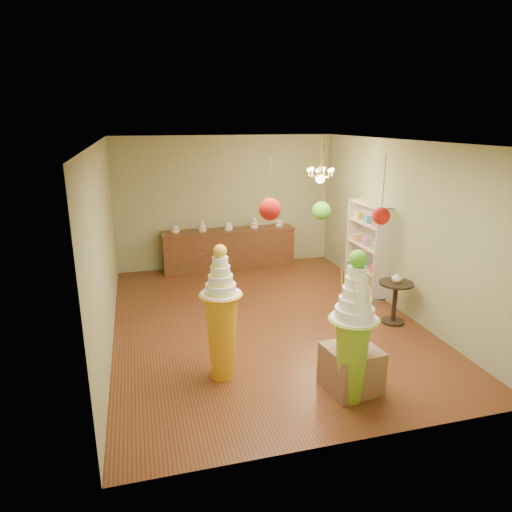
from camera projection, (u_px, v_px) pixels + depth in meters
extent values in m
plane|color=#5E3019|center=(264.00, 320.00, 7.90)|extent=(6.50, 6.50, 0.00)
plane|color=silver|center=(265.00, 141.00, 7.04)|extent=(6.50, 6.50, 0.00)
cube|color=#9A9D6E|center=(226.00, 202.00, 10.48)|extent=(5.00, 0.04, 3.00)
cube|color=#9A9D6E|center=(355.00, 314.00, 4.46)|extent=(5.00, 0.04, 3.00)
cube|color=#9A9D6E|center=(105.00, 246.00, 6.85)|extent=(0.04, 6.50, 3.00)
cube|color=#9A9D6E|center=(400.00, 227.00, 8.08)|extent=(0.04, 6.50, 3.00)
cone|color=#86B328|center=(351.00, 360.00, 5.50)|extent=(0.42, 0.42, 1.07)
cylinder|color=white|center=(354.00, 319.00, 5.35)|extent=(0.57, 0.57, 0.03)
cylinder|color=white|center=(354.00, 312.00, 5.32)|extent=(0.46, 0.46, 0.13)
cylinder|color=white|center=(355.00, 302.00, 5.29)|extent=(0.38, 0.38, 0.13)
cylinder|color=white|center=(356.00, 292.00, 5.25)|extent=(0.31, 0.31, 0.13)
cylinder|color=white|center=(356.00, 282.00, 5.22)|extent=(0.25, 0.25, 0.13)
cylinder|color=white|center=(357.00, 272.00, 5.18)|extent=(0.21, 0.21, 0.13)
sphere|color=#51AC25|center=(358.00, 259.00, 5.14)|extent=(0.21, 0.21, 0.21)
cone|color=orange|center=(222.00, 337.00, 5.98)|extent=(0.54, 0.54, 1.18)
cylinder|color=white|center=(221.00, 294.00, 5.81)|extent=(0.65, 0.65, 0.03)
cylinder|color=white|center=(221.00, 288.00, 5.79)|extent=(0.49, 0.49, 0.12)
cylinder|color=white|center=(221.00, 279.00, 5.75)|extent=(0.39, 0.39, 0.12)
cylinder|color=white|center=(220.00, 270.00, 5.72)|extent=(0.31, 0.31, 0.12)
cylinder|color=white|center=(220.00, 261.00, 5.69)|extent=(0.25, 0.25, 0.12)
sphere|color=gold|center=(220.00, 251.00, 5.65)|extent=(0.17, 0.17, 0.17)
cube|color=#8D684D|center=(351.00, 368.00, 5.79)|extent=(0.71, 0.71, 0.57)
cube|color=#59321C|center=(229.00, 249.00, 10.52)|extent=(3.00, 0.50, 0.90)
cube|color=#59321C|center=(229.00, 230.00, 10.39)|extent=(3.04, 0.54, 0.03)
cylinder|color=white|center=(175.00, 229.00, 10.06)|extent=(0.18, 0.18, 0.16)
cylinder|color=white|center=(202.00, 226.00, 10.20)|extent=(0.18, 0.18, 0.24)
cylinder|color=white|center=(229.00, 226.00, 10.36)|extent=(0.18, 0.18, 0.16)
cylinder|color=white|center=(254.00, 223.00, 10.50)|extent=(0.18, 0.18, 0.24)
cylinder|color=white|center=(279.00, 223.00, 10.65)|extent=(0.18, 0.18, 0.16)
cube|color=beige|center=(374.00, 248.00, 8.99)|extent=(0.04, 1.20, 1.80)
cube|color=beige|center=(365.00, 268.00, 9.06)|extent=(0.30, 1.14, 0.03)
cube|color=beige|center=(367.00, 246.00, 8.93)|extent=(0.30, 1.14, 0.03)
cube|color=beige|center=(368.00, 223.00, 8.81)|extent=(0.30, 1.14, 0.03)
cylinder|color=black|center=(393.00, 321.00, 7.78)|extent=(0.46, 0.46, 0.04)
cylinder|color=black|center=(394.00, 303.00, 7.69)|extent=(0.09, 0.09, 0.71)
cylinder|color=black|center=(396.00, 283.00, 7.58)|extent=(0.69, 0.69, 0.04)
imported|color=beige|center=(397.00, 277.00, 7.55)|extent=(0.19, 0.19, 0.18)
cylinder|color=#3C362B|center=(270.00, 180.00, 5.11)|extent=(0.01, 0.01, 0.66)
sphere|color=red|center=(270.00, 209.00, 5.21)|extent=(0.26, 0.26, 0.26)
cylinder|color=#3C362B|center=(323.00, 179.00, 6.07)|extent=(0.01, 0.01, 0.87)
sphere|color=#51AC25|center=(321.00, 211.00, 6.20)|extent=(0.25, 0.25, 0.25)
cylinder|color=#3C362B|center=(384.00, 185.00, 4.59)|extent=(0.01, 0.01, 0.63)
sphere|color=red|center=(381.00, 216.00, 4.68)|extent=(0.18, 0.18, 0.18)
cylinder|color=#F0C354|center=(321.00, 152.00, 8.49)|extent=(0.02, 0.02, 0.50)
cylinder|color=#F0C354|center=(321.00, 168.00, 8.58)|extent=(0.10, 0.10, 0.30)
sphere|color=#FFC48C|center=(320.00, 179.00, 8.64)|extent=(0.18, 0.18, 0.18)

